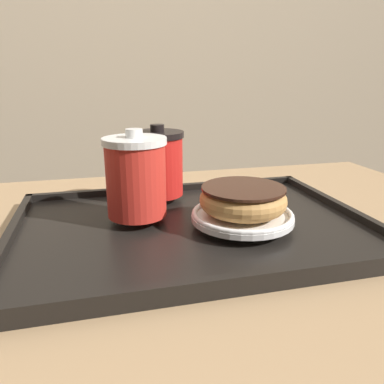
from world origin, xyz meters
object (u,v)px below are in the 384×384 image
object	(u,v)px
coffee_cup_front	(136,177)
coffee_cup_rear	(158,163)
donut_chocolate_glazed	(243,199)
spoon	(237,183)

from	to	relation	value
coffee_cup_front	coffee_cup_rear	xyz separation A→B (m)	(0.05, 0.10, -0.00)
coffee_cup_rear	donut_chocolate_glazed	size ratio (longest dim) A/B	0.98
coffee_cup_front	spoon	world-z (taller)	coffee_cup_front
coffee_cup_rear	donut_chocolate_glazed	bearing A→B (deg)	-57.65
coffee_cup_front	spoon	size ratio (longest dim) A/B	0.97
coffee_cup_rear	spoon	size ratio (longest dim) A/B	0.92
spoon	donut_chocolate_glazed	bearing A→B (deg)	178.08
coffee_cup_front	coffee_cup_rear	size ratio (longest dim) A/B	1.05
coffee_cup_rear	donut_chocolate_glazed	distance (m)	0.19
coffee_cup_rear	spoon	bearing A→B (deg)	8.14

